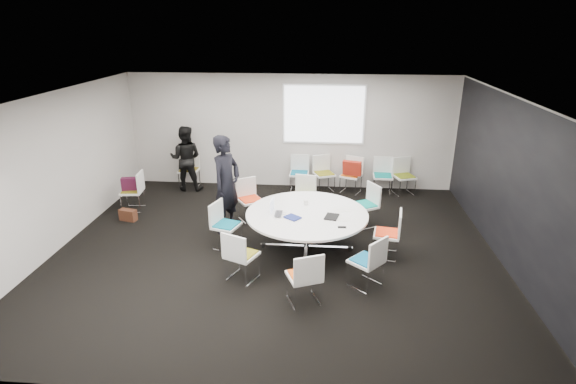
# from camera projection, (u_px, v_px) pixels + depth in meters

# --- Properties ---
(room_shell) EXTENTS (8.08, 7.08, 2.88)m
(room_shell) POSITION_uv_depth(u_px,v_px,m) (280.00, 179.00, 7.80)
(room_shell) COLOR black
(room_shell) RESTS_ON ground
(conference_table) EXTENTS (2.20, 2.20, 0.73)m
(conference_table) POSITION_uv_depth(u_px,v_px,m) (307.00, 223.00, 8.14)
(conference_table) COLOR silver
(conference_table) RESTS_ON ground
(projection_screen) EXTENTS (1.90, 0.03, 1.35)m
(projection_screen) POSITION_uv_depth(u_px,v_px,m) (324.00, 115.00, 10.80)
(projection_screen) COLOR white
(projection_screen) RESTS_ON room_shell
(chair_ring_a) EXTENTS (0.52, 0.53, 0.88)m
(chair_ring_a) POSITION_uv_depth(u_px,v_px,m) (387.00, 242.00, 7.99)
(chair_ring_a) COLOR silver
(chair_ring_a) RESTS_ON ground
(chair_ring_b) EXTENTS (0.62, 0.62, 0.88)m
(chair_ring_b) POSITION_uv_depth(u_px,v_px,m) (365.00, 213.00, 9.20)
(chair_ring_b) COLOR silver
(chair_ring_b) RESTS_ON ground
(chair_ring_c) EXTENTS (0.54, 0.53, 0.88)m
(chair_ring_c) POSITION_uv_depth(u_px,v_px,m) (303.00, 204.00, 9.64)
(chair_ring_c) COLOR silver
(chair_ring_c) RESTS_ON ground
(chair_ring_d) EXTENTS (0.63, 0.63, 0.88)m
(chair_ring_d) POSITION_uv_depth(u_px,v_px,m) (250.00, 207.00, 9.48)
(chair_ring_d) COLOR silver
(chair_ring_d) RESTS_ON ground
(chair_ring_e) EXTENTS (0.57, 0.57, 0.88)m
(chair_ring_e) POSITION_uv_depth(u_px,v_px,m) (226.00, 234.00, 8.31)
(chair_ring_e) COLOR silver
(chair_ring_e) RESTS_ON ground
(chair_ring_f) EXTENTS (0.60, 0.60, 0.88)m
(chair_ring_f) POSITION_uv_depth(u_px,v_px,m) (242.00, 264.00, 7.26)
(chair_ring_f) COLOR silver
(chair_ring_f) RESTS_ON ground
(chair_ring_g) EXTENTS (0.60, 0.59, 0.88)m
(chair_ring_g) POSITION_uv_depth(u_px,v_px,m) (304.00, 287.00, 6.66)
(chair_ring_g) COLOR silver
(chair_ring_g) RESTS_ON ground
(chair_ring_h) EXTENTS (0.64, 0.64, 0.88)m
(chair_ring_h) POSITION_uv_depth(u_px,v_px,m) (366.00, 271.00, 7.08)
(chair_ring_h) COLOR silver
(chair_ring_h) RESTS_ON ground
(chair_back_a) EXTENTS (0.47, 0.46, 0.88)m
(chair_back_a) POSITION_uv_depth(u_px,v_px,m) (299.00, 180.00, 11.11)
(chair_back_a) COLOR silver
(chair_back_a) RESTS_ON ground
(chair_back_b) EXTENTS (0.60, 0.59, 0.88)m
(chair_back_b) POSITION_uv_depth(u_px,v_px,m) (324.00, 180.00, 11.08)
(chair_back_b) COLOR silver
(chair_back_b) RESTS_ON ground
(chair_back_c) EXTENTS (0.60, 0.60, 0.88)m
(chair_back_c) POSITION_uv_depth(u_px,v_px,m) (351.00, 182.00, 10.98)
(chair_back_c) COLOR silver
(chair_back_c) RESTS_ON ground
(chair_back_d) EXTENTS (0.48, 0.47, 0.88)m
(chair_back_d) POSITION_uv_depth(u_px,v_px,m) (382.00, 183.00, 10.93)
(chair_back_d) COLOR silver
(chair_back_d) RESTS_ON ground
(chair_back_e) EXTENTS (0.58, 0.57, 0.88)m
(chair_back_e) POSITION_uv_depth(u_px,v_px,m) (404.00, 183.00, 10.90)
(chair_back_e) COLOR silver
(chair_back_e) RESTS_ON ground
(chair_spare_left) EXTENTS (0.49, 0.50, 0.88)m
(chair_spare_left) POSITION_uv_depth(u_px,v_px,m) (134.00, 198.00, 9.97)
(chair_spare_left) COLOR silver
(chair_spare_left) RESTS_ON ground
(chair_person_back) EXTENTS (0.48, 0.47, 0.88)m
(chair_person_back) POSITION_uv_depth(u_px,v_px,m) (189.00, 177.00, 11.36)
(chair_person_back) COLOR silver
(chair_person_back) RESTS_ON ground
(person_main) EXTENTS (0.73, 0.85, 1.96)m
(person_main) POSITION_uv_depth(u_px,v_px,m) (226.00, 185.00, 8.73)
(person_main) COLOR black
(person_main) RESTS_ON ground
(person_back) EXTENTS (0.81, 0.64, 1.61)m
(person_back) POSITION_uv_depth(u_px,v_px,m) (186.00, 158.00, 11.01)
(person_back) COLOR black
(person_back) RESTS_ON ground
(laptop) EXTENTS (0.20, 0.30, 0.02)m
(laptop) POSITION_uv_depth(u_px,v_px,m) (281.00, 214.00, 7.99)
(laptop) COLOR #333338
(laptop) RESTS_ON conference_table
(laptop_lid) EXTENTS (0.04, 0.30, 0.22)m
(laptop_lid) POSITION_uv_depth(u_px,v_px,m) (272.00, 205.00, 8.08)
(laptop_lid) COLOR silver
(laptop_lid) RESTS_ON conference_table
(notebook_black) EXTENTS (0.28, 0.34, 0.02)m
(notebook_black) POSITION_uv_depth(u_px,v_px,m) (332.00, 217.00, 7.89)
(notebook_black) COLOR black
(notebook_black) RESTS_ON conference_table
(tablet_folio) EXTENTS (0.33, 0.32, 0.03)m
(tablet_folio) POSITION_uv_depth(u_px,v_px,m) (293.00, 217.00, 7.86)
(tablet_folio) COLOR navy
(tablet_folio) RESTS_ON conference_table
(papers_right) EXTENTS (0.33, 0.25, 0.00)m
(papers_right) POSITION_uv_depth(u_px,v_px,m) (342.00, 210.00, 8.20)
(papers_right) COLOR silver
(papers_right) RESTS_ON conference_table
(papers_front) EXTENTS (0.31, 0.22, 0.00)m
(papers_front) POSITION_uv_depth(u_px,v_px,m) (340.00, 219.00, 7.83)
(papers_front) COLOR silver
(papers_front) RESTS_ON conference_table
(cup) EXTENTS (0.08, 0.08, 0.09)m
(cup) POSITION_uv_depth(u_px,v_px,m) (306.00, 202.00, 8.42)
(cup) COLOR white
(cup) RESTS_ON conference_table
(phone) EXTENTS (0.14, 0.08, 0.01)m
(phone) POSITION_uv_depth(u_px,v_px,m) (342.00, 227.00, 7.51)
(phone) COLOR black
(phone) RESTS_ON conference_table
(maroon_bag) EXTENTS (0.42, 0.23, 0.28)m
(maroon_bag) POSITION_uv_depth(u_px,v_px,m) (131.00, 184.00, 9.84)
(maroon_bag) COLOR #411128
(maroon_bag) RESTS_ON chair_spare_left
(brown_bag) EXTENTS (0.39, 0.24, 0.24)m
(brown_bag) POSITION_uv_depth(u_px,v_px,m) (128.00, 215.00, 9.49)
(brown_bag) COLOR #452416
(brown_bag) RESTS_ON ground
(red_jacket) EXTENTS (0.47, 0.27, 0.36)m
(red_jacket) POSITION_uv_depth(u_px,v_px,m) (352.00, 168.00, 10.62)
(red_jacket) COLOR #A62314
(red_jacket) RESTS_ON chair_back_c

